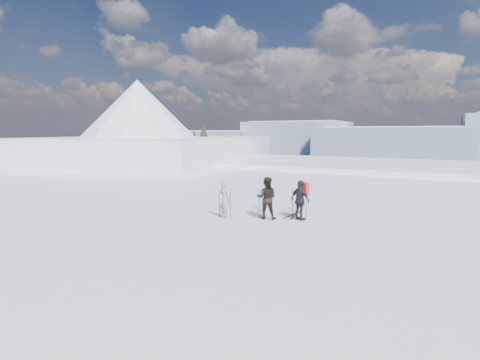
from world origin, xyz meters
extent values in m
plane|color=white|center=(0.00, 60.00, -17.50)|extent=(220.00, 208.01, 71.62)
cube|color=white|center=(0.00, 30.00, -6.50)|extent=(180.00, 16.00, 14.00)
plane|color=#22314F|center=(0.00, 290.00, -30.00)|extent=(820.00, 820.00, 0.00)
cube|color=slate|center=(-280.00, 440.00, -13.00)|extent=(150.00, 80.00, 34.00)
cube|color=white|center=(-280.00, 440.00, 1.00)|extent=(127.50, 70.00, 8.00)
cube|color=slate|center=(-160.00, 470.00, -7.00)|extent=(130.00, 80.00, 46.00)
cube|color=white|center=(-160.00, 470.00, 13.00)|extent=(110.50, 70.00, 8.00)
cube|color=slate|center=(-40.00, 440.00, -11.00)|extent=(160.00, 80.00, 38.00)
cube|color=white|center=(-40.00, 440.00, 5.00)|extent=(136.00, 70.00, 8.00)
cube|color=white|center=(-28.00, 28.00, -5.00)|extent=(29.19, 35.68, 16.00)
cone|color=white|center=(-25.00, 22.00, 5.00)|extent=(18.00, 18.00, 9.00)
cone|color=white|center=(-33.00, 32.00, 1.00)|extent=(16.00, 16.00, 8.00)
cube|color=#2D2B28|center=(-22.00, 36.00, -9.00)|extent=(21.55, 17.87, 14.25)
cone|color=black|center=(-19.00, 35.00, -3.00)|extent=(5.60, 5.60, 10.00)
cone|color=black|center=(-22.00, 28.00, -3.50)|extent=(5.04, 5.04, 9.00)
cone|color=black|center=(-24.00, 34.00, -1.50)|extent=(7.28, 7.28, 13.00)
cone|color=black|center=(-18.00, 32.00, -3.00)|extent=(5.60, 5.60, 10.00)
cone|color=black|center=(-27.00, 36.00, -2.00)|extent=(6.72, 6.72, 12.00)
cone|color=black|center=(-25.00, 31.00, -2.50)|extent=(6.16, 6.16, 11.00)
cone|color=black|center=(-20.00, 30.00, -2.50)|extent=(6.16, 6.16, 11.00)
imported|color=#8E949B|center=(-2.73, 2.98, 0.84)|extent=(0.72, 0.60, 1.67)
imported|color=black|center=(-1.09, 3.70, 0.91)|extent=(1.04, 0.90, 1.82)
imported|color=black|center=(0.28, 4.12, 0.86)|extent=(1.09, 0.80, 1.71)
cube|color=red|center=(0.38, 4.35, 1.99)|extent=(0.42, 0.34, 0.56)
cylinder|color=black|center=(-2.98, 2.93, 0.60)|extent=(0.02, 0.02, 1.20)
cylinder|color=black|center=(-2.40, 2.88, 0.67)|extent=(0.02, 0.02, 1.33)
cylinder|color=black|center=(-1.38, 3.60, 0.59)|extent=(0.02, 0.02, 1.19)
cylinder|color=black|center=(-0.80, 3.63, 0.60)|extent=(0.02, 0.02, 1.19)
cylinder|color=black|center=(-0.05, 4.09, 0.66)|extent=(0.02, 0.02, 1.32)
cylinder|color=black|center=(0.57, 4.03, 0.57)|extent=(0.02, 0.02, 1.14)
cube|color=black|center=(-0.34, 4.87, 0.01)|extent=(0.23, 1.70, 0.03)
cube|color=black|center=(-0.20, 4.87, 0.01)|extent=(0.30, 1.70, 0.03)
camera|label=1|loc=(5.20, -10.79, 3.74)|focal=28.00mm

